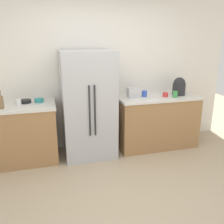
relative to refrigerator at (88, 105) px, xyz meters
The scene contains 14 objects.
ground_plane 1.70m from the refrigerator, 81.87° to the right, with size 9.88×9.88×0.00m, color tan.
kitchen_back_panel 0.69m from the refrigerator, 63.44° to the left, with size 4.94×0.10×2.75m, color silver.
counter_left 1.18m from the refrigerator, behind, with size 1.20×0.68×0.92m.
counter_right 1.29m from the refrigerator, ahead, with size 1.43×0.68×0.92m.
refrigerator is the anchor object (origin of this frame).
toaster 0.80m from the refrigerator, ahead, with size 0.20×0.16×0.17m, color silver.
rice_cooker 1.64m from the refrigerator, ahead, with size 0.23×0.23×0.31m.
bottle_a 1.29m from the refrigerator, behind, with size 0.08×0.08×0.27m.
cup_a 1.00m from the refrigerator, ahead, with size 0.09×0.09×0.10m, color blue.
cup_b 1.34m from the refrigerator, ahead, with size 0.09×0.09×0.07m, color red.
cup_c 1.06m from the refrigerator, behind, with size 0.08×0.08×0.09m, color white.
cup_d 1.48m from the refrigerator, ahead, with size 0.08×0.08×0.11m, color green.
bowl_b 0.98m from the refrigerator, behind, with size 0.17×0.17×0.05m, color black.
bowl_c 0.77m from the refrigerator, behind, with size 0.14×0.14×0.06m, color teal.
Camera 1 is at (-0.82, -2.28, 1.89)m, focal length 38.84 mm.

